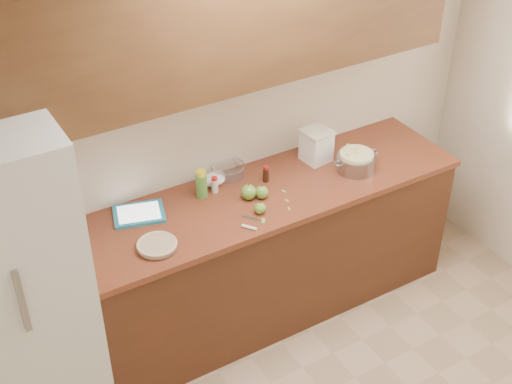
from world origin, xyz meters
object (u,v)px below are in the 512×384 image
flour_canister (316,145)px  pie (157,245)px  tablet (139,214)px  colander (356,162)px

flour_canister → pie: bearing=-166.4°
pie → tablet: size_ratio=0.67×
pie → flour_canister: 1.26m
colander → flour_canister: bearing=123.3°
pie → flour_canister: bearing=13.6°
pie → tablet: (0.03, 0.32, -0.01)m
pie → tablet: pie is taller
pie → colander: colander is taller
tablet → pie: bearing=-79.1°
tablet → colander: bearing=6.3°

